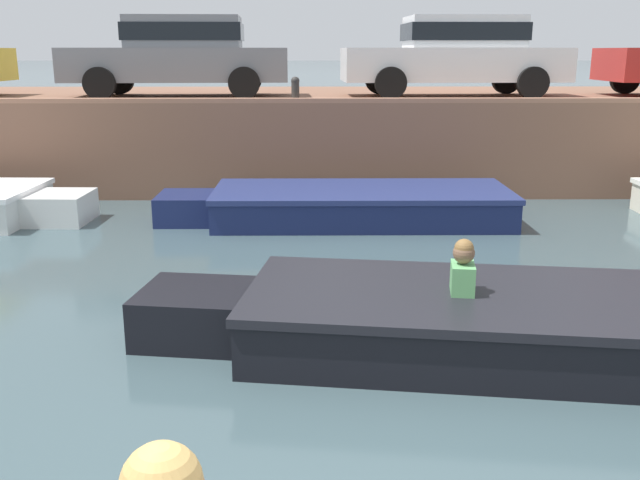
{
  "coord_description": "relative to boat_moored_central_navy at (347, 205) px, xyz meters",
  "views": [
    {
      "loc": [
        -0.2,
        -1.97,
        2.6
      ],
      "look_at": [
        -0.13,
        3.73,
        1.09
      ],
      "focal_mm": 40.0,
      "sensor_mm": 36.0,
      "label": 1
    }
  ],
  "objects": [
    {
      "name": "far_quay_wall",
      "position": [
        -0.35,
        4.67,
        0.6
      ],
      "size": [
        60.0,
        6.0,
        1.72
      ],
      "primitive_type": "cube",
      "color": "brown",
      "rests_on": "ground"
    },
    {
      "name": "car_centre_white",
      "position": [
        2.32,
        3.58,
        2.31
      ],
      "size": [
        4.41,
        1.98,
        1.54
      ],
      "color": "white",
      "rests_on": "far_quay_wall"
    },
    {
      "name": "mooring_bollard_mid",
      "position": [
        -0.84,
        1.92,
        1.7
      ],
      "size": [
        0.15,
        0.15,
        0.45
      ],
      "color": "#2D2B28",
      "rests_on": "far_quay_wall"
    },
    {
      "name": "car_left_inner_grey",
      "position": [
        -3.14,
        3.58,
        2.31
      ],
      "size": [
        4.4,
        2.08,
        1.54
      ],
      "color": "slate",
      "rests_on": "far_quay_wall"
    },
    {
      "name": "boat_moored_central_navy",
      "position": [
        0.0,
        0.0,
        0.0
      ],
      "size": [
        5.49,
        1.87,
        0.52
      ],
      "color": "navy",
      "rests_on": "ground"
    },
    {
      "name": "far_wall_coping",
      "position": [
        -0.35,
        1.79,
        1.5
      ],
      "size": [
        60.0,
        0.24,
        0.08
      ],
      "primitive_type": "cube",
      "color": "#9F6C52",
      "rests_on": "far_quay_wall"
    },
    {
      "name": "ground_plane",
      "position": [
        -0.35,
        -3.66,
        -0.26
      ],
      "size": [
        400.0,
        400.0,
        0.0
      ],
      "primitive_type": "plane",
      "color": "#3D5156"
    },
    {
      "name": "motorboat_passing",
      "position": [
        1.3,
        -5.11,
        0.02
      ],
      "size": [
        6.59,
        2.55,
        1.03
      ],
      "color": "black",
      "rests_on": "ground"
    }
  ]
}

